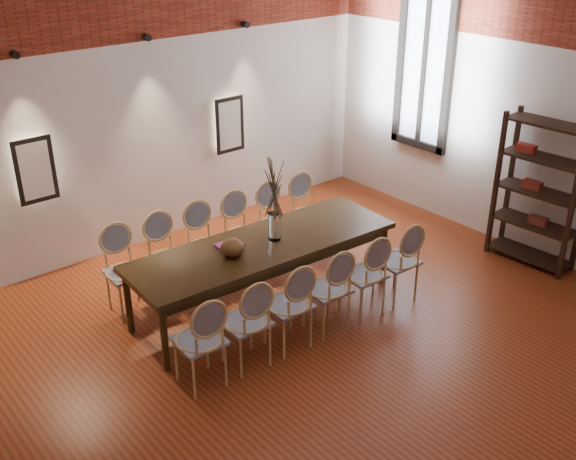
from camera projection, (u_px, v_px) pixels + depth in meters
floor at (334, 369)px, 6.31m from camera, size 7.00×7.00×0.02m
wall_back at (130, 86)px, 7.88m from camera, size 7.00×0.10×4.00m
wall_right at (571, 96)px, 7.48m from camera, size 0.10×7.00×4.00m
niche_left at (34, 170)px, 7.37m from camera, size 0.36×0.06×0.66m
niche_right at (228, 124)px, 8.87m from camera, size 0.36×0.06×0.66m
spot_fixture_left at (15, 55)px, 6.80m from camera, size 0.08×0.10×0.08m
spot_fixture_mid at (147, 37)px, 7.66m from camera, size 0.08×0.10×0.08m
spot_fixture_right at (245, 24)px, 8.47m from camera, size 0.08×0.10×0.08m
window_glass at (426, 55)px, 8.74m from camera, size 0.02×0.78×2.38m
window_frame at (425, 55)px, 8.73m from camera, size 0.08×0.90×2.50m
window_mullion at (425, 55)px, 8.73m from camera, size 0.06×0.06×2.40m
dining_table at (264, 274)px, 7.15m from camera, size 2.96×1.10×0.75m
chair_near_a at (199, 340)px, 5.92m from camera, size 0.46×0.46×0.94m
chair_near_b at (245, 321)px, 6.18m from camera, size 0.46×0.46×0.94m
chair_near_c at (288, 304)px, 6.44m from camera, size 0.46×0.46×0.94m
chair_near_d at (327, 289)px, 6.70m from camera, size 0.46×0.46×0.94m
chair_near_e at (363, 274)px, 6.96m from camera, size 0.46×0.46×0.94m
chair_near_f at (396, 261)px, 7.22m from camera, size 0.46×0.46×0.94m
chair_far_a at (127, 272)px, 7.00m from camera, size 0.46×0.46×0.94m
chair_far_b at (169, 259)px, 7.26m from camera, size 0.46×0.46×0.94m
chair_far_c at (208, 247)px, 7.52m from camera, size 0.46×0.46×0.94m
chair_far_d at (244, 235)px, 7.78m from camera, size 0.46×0.46×0.94m
chair_far_e at (278, 224)px, 8.04m from camera, size 0.46×0.46×0.94m
chair_far_f at (310, 214)px, 8.30m from camera, size 0.46×0.46×0.94m
vase at (275, 226)px, 7.00m from camera, size 0.14×0.14×0.30m
dried_branches at (274, 186)px, 6.80m from camera, size 0.50×0.50×0.70m
bowl at (232, 248)px, 6.69m from camera, size 0.24×0.24×0.18m
book at (229, 245)px, 6.92m from camera, size 0.27×0.19×0.03m
shelving_rack at (539, 192)px, 7.83m from camera, size 0.44×1.02×1.80m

